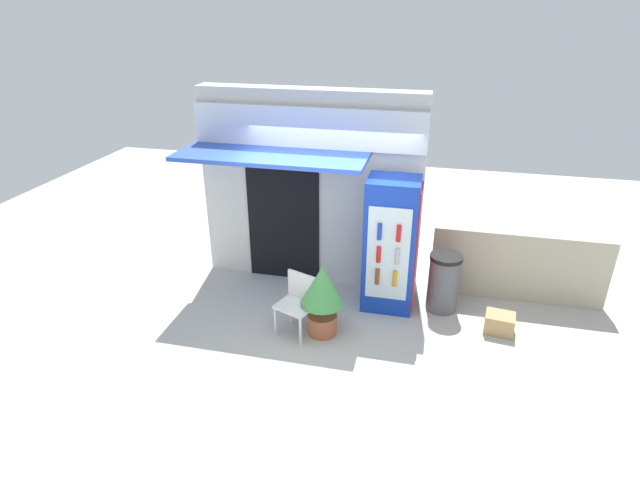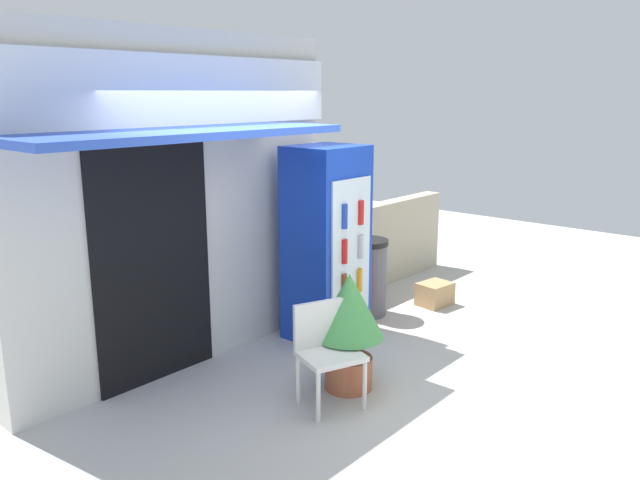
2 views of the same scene
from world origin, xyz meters
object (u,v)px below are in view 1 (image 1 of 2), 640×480
object	(u,v)px
drink_cooler	(391,245)
trash_bin	(444,282)
plastic_chair	(299,299)
cardboard_box	(499,323)
potted_plant_near_shop	(322,293)

from	to	relation	value
drink_cooler	trash_bin	size ratio (longest dim) A/B	2.25
drink_cooler	plastic_chair	distance (m)	1.54
drink_cooler	cardboard_box	distance (m)	1.82
drink_cooler	potted_plant_near_shop	size ratio (longest dim) A/B	1.93
cardboard_box	potted_plant_near_shop	bearing A→B (deg)	-166.55
drink_cooler	potted_plant_near_shop	xyz separation A→B (m)	(-0.79, -0.92, -0.36)
drink_cooler	trash_bin	distance (m)	0.96
trash_bin	cardboard_box	bearing A→B (deg)	-28.57
plastic_chair	cardboard_box	xyz separation A→B (m)	(2.69, 0.59, -0.36)
potted_plant_near_shop	trash_bin	distance (m)	1.88
drink_cooler	plastic_chair	bearing A→B (deg)	-139.77
plastic_chair	trash_bin	xyz separation A→B (m)	(1.91, 1.02, -0.06)
potted_plant_near_shop	cardboard_box	size ratio (longest dim) A/B	2.65
plastic_chair	trash_bin	size ratio (longest dim) A/B	0.96
drink_cooler	plastic_chair	size ratio (longest dim) A/B	2.35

